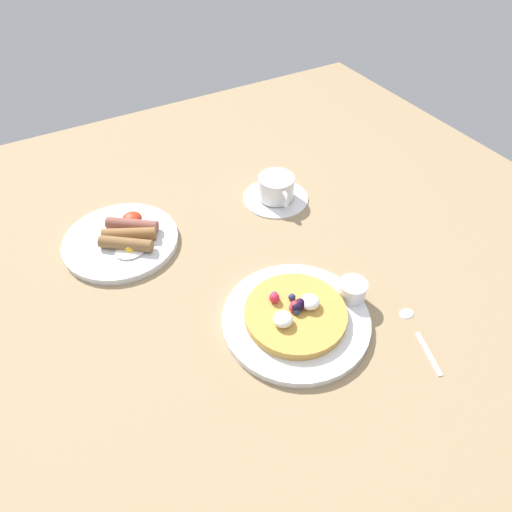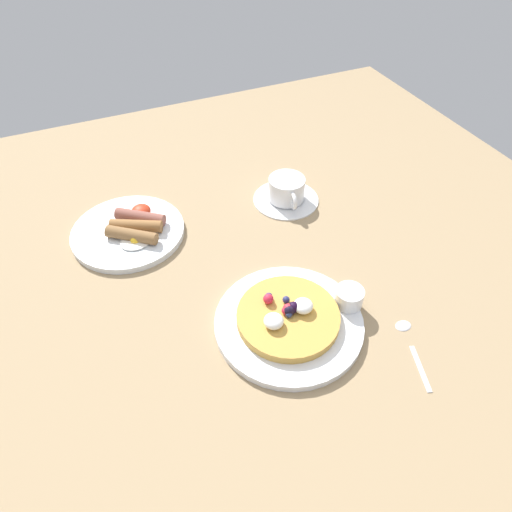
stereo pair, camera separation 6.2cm
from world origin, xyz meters
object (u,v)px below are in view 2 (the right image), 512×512
coffee_saucer (286,199)px  pancake_plate (289,323)px  coffee_cup (287,189)px  breakfast_plate (128,232)px  syrup_ramekin (349,297)px  teaspoon (409,339)px

coffee_saucer → pancake_plate: bearing=-115.6°
coffee_cup → breakfast_plate: bearing=175.4°
pancake_plate → syrup_ramekin: bearing=-4.1°
coffee_cup → coffee_saucer: bearing=80.6°
pancake_plate → coffee_cup: (15.00, 31.19, 2.57)cm
syrup_ramekin → coffee_saucer: bearing=82.9°
pancake_plate → coffee_saucer: bearing=64.4°
syrup_ramekin → teaspoon: syrup_ramekin is taller
pancake_plate → syrup_ramekin: 11.31cm
syrup_ramekin → teaspoon: (5.87, -9.96, -2.80)cm
breakfast_plate → teaspoon: breakfast_plate is taller
pancake_plate → coffee_saucer: 34.75cm
coffee_cup → teaspoon: size_ratio=0.82×
breakfast_plate → coffee_saucer: (34.79, -2.67, -0.35)cm
breakfast_plate → syrup_ramekin: bearing=-48.5°
syrup_ramekin → coffee_cup: coffee_cup is taller
coffee_cup → teaspoon: (1.90, -41.94, -3.00)cm
pancake_plate → teaspoon: size_ratio=1.92×
pancake_plate → coffee_cup: bearing=64.3°
pancake_plate → breakfast_plate: (-19.76, 34.00, -0.02)cm
syrup_ramekin → pancake_plate: bearing=175.9°
coffee_saucer → coffee_cup: bearing=-99.4°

